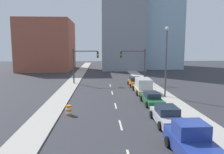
{
  "coord_description": "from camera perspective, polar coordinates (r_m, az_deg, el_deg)",
  "views": [
    {
      "loc": [
        -1.65,
        -3.8,
        6.42
      ],
      "look_at": [
        0.01,
        27.35,
        2.2
      ],
      "focal_mm": 35.0,
      "sensor_mm": 36.0,
      "label": 1
    }
  ],
  "objects": [
    {
      "name": "traffic_signal_left",
      "position": [
        38.79,
        -8.13,
        4.1
      ],
      "size": [
        4.55,
        0.35,
        6.19
      ],
      "color": "#38383D",
      "rests_on": "ground"
    },
    {
      "name": "sedan_silver",
      "position": [
        19.39,
        14.12,
        -9.74
      ],
      "size": [
        2.2,
        4.77,
        1.49
      ],
      "rotation": [
        0.0,
        0.0,
        -0.01
      ],
      "color": "#B2B2BC",
      "rests_on": "ground"
    },
    {
      "name": "lane_stripe_at_14m",
      "position": [
        18.68,
        2.25,
        -12.39
      ],
      "size": [
        0.16,
        2.4,
        0.01
      ],
      "primitive_type": "cube",
      "color": "beige",
      "rests_on": "ground"
    },
    {
      "name": "lane_stripe_at_33m",
      "position": [
        37.27,
        -0.46,
        -2.21
      ],
      "size": [
        0.16,
        2.4,
        0.01
      ],
      "primitive_type": "cube",
      "color": "beige",
      "rests_on": "ground"
    },
    {
      "name": "sidewalk_right",
      "position": [
        48.99,
        6.88,
        0.19
      ],
      "size": [
        2.53,
        88.07,
        0.12
      ],
      "color": "#ADA89E",
      "rests_on": "ground"
    },
    {
      "name": "street_lamp",
      "position": [
        28.75,
        13.96,
        5.01
      ],
      "size": [
        0.44,
        0.44,
        9.01
      ],
      "color": "#4C4C51",
      "rests_on": "ground"
    },
    {
      "name": "sidewalk_left",
      "position": [
        48.53,
        -9.08,
        0.08
      ],
      "size": [
        2.53,
        88.07,
        0.12
      ],
      "color": "#ADA89E",
      "rests_on": "ground"
    },
    {
      "name": "traffic_barrel",
      "position": [
        21.52,
        -11.25,
        -8.48
      ],
      "size": [
        0.56,
        0.56,
        0.95
      ],
      "color": "orange",
      "rests_on": "ground"
    },
    {
      "name": "building_glass_right",
      "position": [
        75.5,
        11.19,
        17.74
      ],
      "size": [
        13.0,
        20.0,
        39.51
      ],
      "color": "#99B7CC",
      "rests_on": "ground"
    },
    {
      "name": "building_office_center",
      "position": [
        68.97,
        2.4,
        14.77
      ],
      "size": [
        12.0,
        20.0,
        29.8
      ],
      "color": "gray",
      "rests_on": "ground"
    },
    {
      "name": "building_brick_left",
      "position": [
        65.91,
        -16.47,
        7.9
      ],
      "size": [
        14.0,
        16.0,
        14.0
      ],
      "color": "#9E513D",
      "rests_on": "ground"
    },
    {
      "name": "sedan_orange",
      "position": [
        36.98,
        6.07,
        -1.28
      ],
      "size": [
        2.24,
        4.48,
        1.48
      ],
      "rotation": [
        0.0,
        0.0,
        0.02
      ],
      "color": "orange",
      "rests_on": "ground"
    },
    {
      "name": "lane_stripe_at_27m",
      "position": [
        31.24,
        0.04,
        -4.15
      ],
      "size": [
        0.16,
        2.4,
        0.01
      ],
      "primitive_type": "cube",
      "color": "beige",
      "rests_on": "ground"
    },
    {
      "name": "pickup_truck_blue",
      "position": [
        14.02,
        20.86,
        -16.41
      ],
      "size": [
        2.42,
        5.73,
        1.98
      ],
      "rotation": [
        0.0,
        0.0,
        0.01
      ],
      "color": "navy",
      "rests_on": "ground"
    },
    {
      "name": "lane_stripe_at_20m",
      "position": [
        24.43,
        0.94,
        -7.53
      ],
      "size": [
        0.16,
        2.4,
        0.01
      ],
      "primitive_type": "cube",
      "color": "beige",
      "rests_on": "ground"
    },
    {
      "name": "sedan_green",
      "position": [
        25.44,
        10.36,
        -5.59
      ],
      "size": [
        2.11,
        4.79,
        1.35
      ],
      "rotation": [
        0.0,
        0.0,
        0.02
      ],
      "color": "#1E6033",
      "rests_on": "ground"
    },
    {
      "name": "traffic_signal_right",
      "position": [
        39.2,
        6.69,
        4.16
      ],
      "size": [
        4.55,
        0.35,
        6.19
      ],
      "color": "#38383D",
      "rests_on": "ground"
    },
    {
      "name": "box_truck_tan",
      "position": [
        31.28,
        8.16,
        -2.37
      ],
      "size": [
        2.48,
        5.6,
        2.08
      ],
      "rotation": [
        0.0,
        0.0,
        -0.01
      ],
      "color": "tan",
      "rests_on": "ground"
    }
  ]
}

